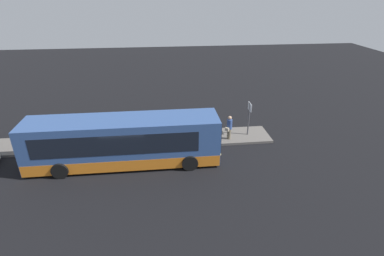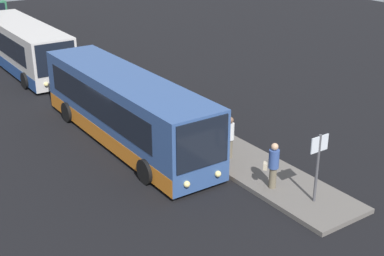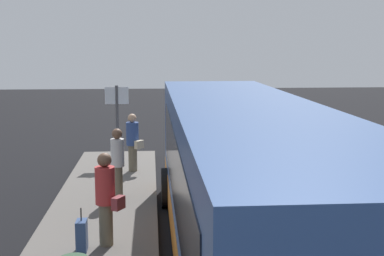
{
  "view_description": "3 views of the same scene",
  "coord_description": "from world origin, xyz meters",
  "px_view_note": "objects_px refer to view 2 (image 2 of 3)",
  "views": [
    {
      "loc": [
        2.26,
        -16.21,
        9.94
      ],
      "look_at": [
        4.15,
        0.7,
        1.9
      ],
      "focal_mm": 28.0,
      "sensor_mm": 36.0,
      "label": 1
    },
    {
      "loc": [
        19.27,
        -9.68,
        9.55
      ],
      "look_at": [
        4.15,
        0.7,
        1.9
      ],
      "focal_mm": 50.0,
      "sensor_mm": 36.0,
      "label": 2
    },
    {
      "loc": [
        -8.92,
        1.7,
        3.94
      ],
      "look_at": [
        4.15,
        0.7,
        1.9
      ],
      "focal_mm": 50.0,
      "sensor_mm": 36.0,
      "label": 3
    }
  ],
  "objects_px": {
    "bus_second": "(24,47)",
    "passenger_with_bags": "(185,111)",
    "bus_lead": "(124,109)",
    "passenger_boarding": "(273,164)",
    "passenger_waiting": "(230,135)",
    "trash_bin": "(165,109)",
    "suitcase": "(190,122)",
    "sign_post": "(318,159)"
  },
  "relations": [
    {
      "from": "passenger_boarding",
      "to": "trash_bin",
      "type": "distance_m",
      "value": 8.29
    },
    {
      "from": "passenger_waiting",
      "to": "bus_lead",
      "type": "bearing_deg",
      "value": 51.91
    },
    {
      "from": "passenger_boarding",
      "to": "passenger_waiting",
      "type": "xyz_separation_m",
      "value": [
        -2.83,
        0.28,
        0.02
      ]
    },
    {
      "from": "sign_post",
      "to": "passenger_with_bags",
      "type": "bearing_deg",
      "value": -178.14
    },
    {
      "from": "suitcase",
      "to": "sign_post",
      "type": "distance_m",
      "value": 7.95
    },
    {
      "from": "bus_lead",
      "to": "suitcase",
      "type": "relative_size",
      "value": 14.14
    },
    {
      "from": "bus_lead",
      "to": "suitcase",
      "type": "xyz_separation_m",
      "value": [
        0.75,
        2.91,
        -1.01
      ]
    },
    {
      "from": "passenger_waiting",
      "to": "bus_second",
      "type": "bearing_deg",
      "value": 29.85
    },
    {
      "from": "passenger_with_bags",
      "to": "trash_bin",
      "type": "bearing_deg",
      "value": 21.7
    },
    {
      "from": "bus_lead",
      "to": "sign_post",
      "type": "height_order",
      "value": "bus_lead"
    },
    {
      "from": "bus_second",
      "to": "passenger_boarding",
      "type": "xyz_separation_m",
      "value": [
        20.27,
        2.17,
        -0.32
      ]
    },
    {
      "from": "passenger_boarding",
      "to": "sign_post",
      "type": "relative_size",
      "value": 0.7
    },
    {
      "from": "bus_lead",
      "to": "passenger_boarding",
      "type": "distance_m",
      "value": 7.4
    },
    {
      "from": "passenger_waiting",
      "to": "suitcase",
      "type": "xyz_separation_m",
      "value": [
        -3.48,
        0.46,
        -0.67
      ]
    },
    {
      "from": "passenger_boarding",
      "to": "trash_bin",
      "type": "bearing_deg",
      "value": 40.32
    },
    {
      "from": "bus_lead",
      "to": "passenger_boarding",
      "type": "bearing_deg",
      "value": 17.07
    },
    {
      "from": "bus_second",
      "to": "trash_bin",
      "type": "distance_m",
      "value": 12.39
    },
    {
      "from": "bus_second",
      "to": "passenger_with_bags",
      "type": "height_order",
      "value": "bus_second"
    },
    {
      "from": "suitcase",
      "to": "passenger_boarding",
      "type": "bearing_deg",
      "value": -6.71
    },
    {
      "from": "passenger_with_bags",
      "to": "suitcase",
      "type": "height_order",
      "value": "passenger_with_bags"
    },
    {
      "from": "passenger_boarding",
      "to": "passenger_waiting",
      "type": "relative_size",
      "value": 1.0
    },
    {
      "from": "passenger_with_bags",
      "to": "trash_bin",
      "type": "relative_size",
      "value": 2.75
    },
    {
      "from": "passenger_with_bags",
      "to": "passenger_waiting",
      "type": "bearing_deg",
      "value": -150.51
    },
    {
      "from": "suitcase",
      "to": "sign_post",
      "type": "relative_size",
      "value": 0.33
    },
    {
      "from": "sign_post",
      "to": "suitcase",
      "type": "bearing_deg",
      "value": 178.59
    },
    {
      "from": "bus_lead",
      "to": "passenger_boarding",
      "type": "height_order",
      "value": "bus_lead"
    },
    {
      "from": "bus_second",
      "to": "passenger_with_bags",
      "type": "bearing_deg",
      "value": 9.86
    },
    {
      "from": "bus_lead",
      "to": "passenger_with_bags",
      "type": "relative_size",
      "value": 6.49
    },
    {
      "from": "bus_lead",
      "to": "passenger_with_bags",
      "type": "height_order",
      "value": "bus_lead"
    },
    {
      "from": "passenger_waiting",
      "to": "trash_bin",
      "type": "distance_m",
      "value": 5.46
    },
    {
      "from": "passenger_waiting",
      "to": "suitcase",
      "type": "distance_m",
      "value": 3.58
    },
    {
      "from": "suitcase",
      "to": "passenger_with_bags",
      "type": "bearing_deg",
      "value": -60.81
    },
    {
      "from": "passenger_boarding",
      "to": "passenger_with_bags",
      "type": "height_order",
      "value": "passenger_with_bags"
    },
    {
      "from": "trash_bin",
      "to": "sign_post",
      "type": "bearing_deg",
      "value": -0.38
    },
    {
      "from": "trash_bin",
      "to": "bus_second",
      "type": "bearing_deg",
      "value": -166.98
    },
    {
      "from": "bus_second",
      "to": "bus_lead",
      "type": "bearing_deg",
      "value": 0.0
    },
    {
      "from": "passenger_boarding",
      "to": "passenger_with_bags",
      "type": "distance_m",
      "value": 6.07
    },
    {
      "from": "bus_second",
      "to": "passenger_boarding",
      "type": "bearing_deg",
      "value": 6.11
    },
    {
      "from": "passenger_with_bags",
      "to": "sign_post",
      "type": "xyz_separation_m",
      "value": [
        7.59,
        0.25,
        0.64
      ]
    },
    {
      "from": "bus_lead",
      "to": "bus_second",
      "type": "bearing_deg",
      "value": -180.0
    },
    {
      "from": "passenger_waiting",
      "to": "passenger_with_bags",
      "type": "xyz_separation_m",
      "value": [
        -3.24,
        0.02,
        0.01
      ]
    },
    {
      "from": "bus_lead",
      "to": "passenger_boarding",
      "type": "relative_size",
      "value": 6.66
    }
  ]
}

